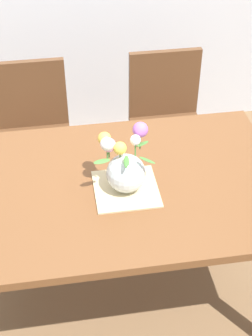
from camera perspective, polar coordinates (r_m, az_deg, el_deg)
The scene contains 6 objects.
ground_plane at distance 2.77m, azimuth -0.42°, elevation -13.54°, with size 12.00×12.00×0.00m, color brown.
dining_table at distance 2.28m, azimuth -0.50°, elevation -3.59°, with size 1.43×0.94×0.75m.
chair_left at distance 2.99m, azimuth -10.33°, elevation 4.27°, with size 0.42×0.42×0.90m.
chair_right at distance 3.05m, azimuth 4.58°, elevation 5.66°, with size 0.42×0.42×0.90m.
placemat at distance 2.18m, azimuth 0.00°, elevation -2.35°, with size 0.27×0.27×0.01m, color #CCB789.
flower_vase at distance 2.11m, azimuth -0.17°, elevation 0.17°, with size 0.25×0.21×0.27m.
Camera 1 is at (-0.24, -1.65, 2.22)m, focal length 54.49 mm.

